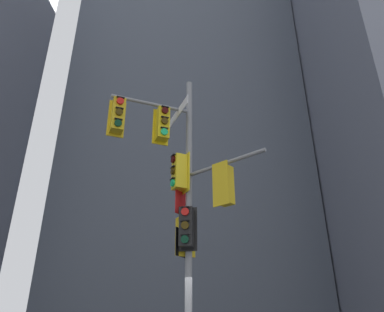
# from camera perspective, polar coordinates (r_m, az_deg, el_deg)

# --- Properties ---
(building_mid_block) EXTENTS (17.17, 17.17, 33.39)m
(building_mid_block) POSITION_cam_1_polar(r_m,az_deg,el_deg) (33.65, -0.34, 2.06)
(building_mid_block) COLOR #4C5460
(building_mid_block) RESTS_ON ground
(signal_pole_assembly) EXTENTS (4.19, 2.15, 8.36)m
(signal_pole_assembly) POSITION_cam_1_polar(r_m,az_deg,el_deg) (9.76, -2.10, -4.49)
(signal_pole_assembly) COLOR gray
(signal_pole_assembly) RESTS_ON ground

